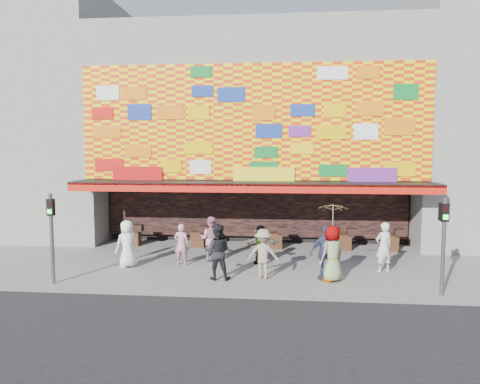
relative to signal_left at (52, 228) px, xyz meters
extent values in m
plane|color=slate|center=(6.20, 1.50, -1.86)|extent=(90.00, 90.00, 0.00)
cube|color=black|center=(6.20, -5.00, -1.85)|extent=(30.00, 8.00, 0.02)
cube|color=gray|center=(6.20, 9.50, 4.64)|extent=(15.00, 8.00, 7.00)
cube|color=black|center=(6.20, 10.50, -0.36)|extent=(15.00, 6.00, 3.00)
cube|color=gray|center=(-1.10, 6.50, -0.36)|extent=(0.40, 2.00, 3.00)
cube|color=gray|center=(13.50, 6.50, -0.36)|extent=(0.40, 2.00, 3.00)
cube|color=black|center=(6.20, 4.90, 1.14)|extent=(15.20, 1.60, 0.12)
cube|color=red|center=(6.20, 4.12, 0.99)|extent=(15.20, 0.04, 0.35)
cube|color=#FEDA00|center=(6.20, 5.46, 3.69)|extent=(14.80, 0.08, 4.90)
cube|color=black|center=(6.20, 7.35, -0.31)|extent=(14.00, 0.25, 2.50)
cube|color=gray|center=(-6.80, 9.50, 4.14)|extent=(11.00, 8.00, 12.00)
cylinder|color=#59595B|center=(0.00, 0.00, -0.36)|extent=(0.12, 0.12, 3.00)
cube|color=black|center=(0.00, 0.00, 0.69)|extent=(0.22, 0.18, 0.55)
cube|color=black|center=(0.00, -0.09, 0.82)|extent=(0.14, 0.02, 0.14)
cube|color=#19E533|center=(0.00, -0.09, 0.56)|extent=(0.14, 0.02, 0.14)
cylinder|color=#59595B|center=(12.40, 0.00, -0.36)|extent=(0.12, 0.12, 3.00)
cube|color=black|center=(12.40, 0.00, 0.69)|extent=(0.22, 0.18, 0.55)
cube|color=black|center=(12.40, -0.09, 0.82)|extent=(0.14, 0.02, 0.14)
cube|color=#19E533|center=(12.40, -0.09, 0.56)|extent=(0.14, 0.02, 0.14)
imported|color=white|center=(1.73, 2.30, -0.97)|extent=(1.02, 1.00, 1.78)
imported|color=#BE7B83|center=(3.67, 2.86, -1.06)|extent=(0.60, 0.42, 1.59)
imported|color=black|center=(5.33, 1.04, -0.91)|extent=(0.95, 0.75, 1.91)
imported|color=gray|center=(6.89, 1.27, -1.00)|extent=(1.17, 0.74, 1.72)
imported|color=#34385C|center=(9.01, 1.33, -0.92)|extent=(1.18, 0.70, 1.88)
imported|color=gray|center=(6.70, 3.29, -1.10)|extent=(1.43, 0.52, 1.52)
imported|color=gray|center=(9.21, 1.16, -0.91)|extent=(1.10, 1.05, 1.90)
imported|color=silver|center=(11.18, 2.59, -0.96)|extent=(0.78, 0.66, 1.81)
imported|color=#C07C8A|center=(4.70, 3.57, -0.97)|extent=(0.96, 0.80, 1.77)
imported|color=#FFDBA0|center=(9.21, 1.16, 0.31)|extent=(1.08, 1.10, 0.93)
cylinder|color=#4C3326|center=(9.21, 1.16, -0.61)|extent=(0.02, 0.02, 1.00)
camera|label=1|loc=(7.63, -14.44, 2.66)|focal=35.00mm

